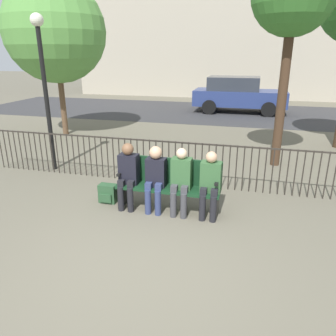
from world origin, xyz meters
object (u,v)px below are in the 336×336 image
Objects in this scene: seated_person_2 at (181,178)px; lamp_post at (43,70)px; backpack at (108,194)px; parked_car_0 at (238,94)px; tree_0 at (55,31)px; seated_person_0 at (128,172)px; seated_person_1 at (155,175)px; park_bench at (169,183)px; seated_person_3 at (210,182)px.

seated_person_2 is 4.11m from lamp_post.
parked_car_0 is (1.76, 10.65, 0.67)m from backpack.
seated_person_2 is at bearing -91.83° from parked_car_0.
tree_0 is 1.16× the size of parked_car_0.
tree_0 is at bearing 131.19° from seated_person_0.
seated_person_2 is at bearing -0.00° from seated_person_1.
parked_car_0 is at bearing 67.64° from lamp_post.
park_bench is 0.37× the size of tree_0.
seated_person_3 is at bearing -0.15° from seated_person_2.
seated_person_1 is 0.45m from seated_person_2.
seated_person_0 is 6.86m from tree_0.
seated_person_3 is (0.74, -0.13, 0.15)m from park_bench.
seated_person_3 is 0.24× the size of tree_0.
park_bench is at bearing -43.49° from tree_0.
backpack is (-1.92, 0.08, -0.47)m from seated_person_3.
tree_0 is at bearing 134.44° from seated_person_1.
park_bench is at bearing 169.86° from seated_person_3.
tree_0 is at bearing -132.54° from parked_car_0.
backpack is (-0.96, 0.08, -0.49)m from seated_person_1.
lamp_post is at bearing 157.15° from park_bench.
tree_0 reaches higher than lamp_post.
parked_car_0 is at bearing 90.83° from seated_person_3.
tree_0 is (-4.68, 4.77, 2.63)m from seated_person_1.
seated_person_0 is 1.02× the size of seated_person_2.
seated_person_0 reaches higher than seated_person_2.
park_bench is 0.75m from seated_person_0.
lamp_post is (-3.22, 1.36, 1.81)m from park_bench.
lamp_post reaches higher than seated_person_0.
seated_person_0 reaches higher than seated_person_3.
parked_car_0 is at bearing 86.85° from park_bench.
tree_0 is 1.41× the size of lamp_post.
seated_person_1 is at bearing 180.00° from seated_person_2.
seated_person_0 is 0.24× the size of tree_0.
backpack is at bearing 170.17° from seated_person_0.
seated_person_1 is 1.09m from backpack.
lamp_post reaches higher than seated_person_3.
seated_person_0 is 1.46m from seated_person_3.
parked_car_0 reaches higher than park_bench.
park_bench is at bearing 10.27° from seated_person_0.
seated_person_0 is at bearing -30.72° from lamp_post.
seated_person_1 is 0.24× the size of tree_0.
lamp_post reaches higher than seated_person_1.
seated_person_0 is 0.96m from seated_person_2.
seated_person_1 is at bearing 179.92° from seated_person_3.
park_bench reaches higher than backpack.
park_bench is 1.55× the size of seated_person_1.
lamp_post is (-2.50, 1.49, 1.64)m from seated_person_0.
seated_person_3 is at bearing -0.09° from seated_person_0.
seated_person_0 is 10.81m from parked_car_0.
backpack is 0.10× the size of lamp_post.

